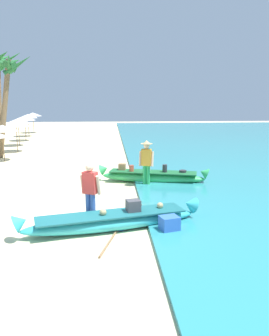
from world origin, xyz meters
name	(u,v)px	position (x,y,z in m)	size (l,w,h in m)	color
ground_plane	(83,222)	(0.00, 0.00, 0.00)	(80.00, 80.00, 0.00)	beige
boat_cyan_foreground	(112,220)	(0.80, -0.62, 0.25)	(4.78, 1.83, 0.72)	#33B2BC
boat_green_midground	(153,176)	(2.43, 4.30, 0.26)	(4.33, 1.71, 0.75)	#38B760
person_vendor_hatted	(146,160)	(2.12, 3.72, 1.02)	(0.59, 0.44, 1.76)	green
person_tourist_customer	(90,190)	(0.23, -0.23, 0.94)	(0.58, 0.41, 1.66)	#3D5BA8
parasol_row_1	(2,128)	(-4.82, 9.66, 1.75)	(1.60, 1.60, 1.91)	#8E6B47
parasol_row_2	(16,124)	(-4.91, 12.82, 1.75)	(1.60, 1.60, 1.91)	#8E6B47
parasol_row_3	(18,121)	(-5.49, 15.64, 1.75)	(1.60, 1.60, 1.91)	#8E6B47
parasol_row_4	(25,118)	(-5.71, 18.53, 1.75)	(1.60, 1.60, 1.91)	#8E6B47
parasol_row_5	(28,116)	(-6.16, 21.66, 1.75)	(1.60, 1.60, 1.91)	#8E6B47
parasol_row_6	(33,114)	(-6.38, 24.77, 1.75)	(1.60, 1.60, 1.91)	#8E6B47
palm_tree_mid_cluster	(7,76)	(-4.68, 10.68, 4.42)	(2.62, 2.25, 5.64)	brown
cooler_box	(169,225)	(2.20, -0.98, 0.22)	(0.45, 0.38, 0.44)	blue
paddle	(112,237)	(0.79, -1.22, 0.03)	(0.64, 1.71, 0.05)	#8E6B47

